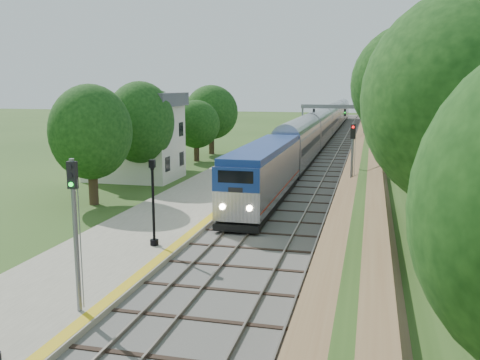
% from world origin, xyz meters
% --- Properties ---
extents(ground, '(320.00, 320.00, 0.00)m').
position_xyz_m(ground, '(0.00, 0.00, 0.00)').
color(ground, '#2D4C19').
rests_on(ground, ground).
extents(trackbed, '(9.50, 170.00, 0.28)m').
position_xyz_m(trackbed, '(2.00, 60.00, 0.07)').
color(trackbed, '#4C4944').
rests_on(trackbed, ground).
extents(platform, '(6.40, 68.00, 0.38)m').
position_xyz_m(platform, '(-5.20, 16.00, 0.19)').
color(platform, gray).
rests_on(platform, ground).
extents(yellow_stripe, '(0.55, 68.00, 0.01)m').
position_xyz_m(yellow_stripe, '(-2.35, 16.00, 0.39)').
color(yellow_stripe, gold).
rests_on(yellow_stripe, platform).
extents(embankment, '(10.64, 170.00, 11.70)m').
position_xyz_m(embankment, '(10.35, 60.00, 1.95)').
color(embankment, brown).
rests_on(embankment, ground).
extents(station_building, '(8.60, 6.60, 8.00)m').
position_xyz_m(station_building, '(-14.00, 30.00, 4.09)').
color(station_building, silver).
rests_on(station_building, ground).
extents(signal_gantry, '(8.40, 0.38, 6.20)m').
position_xyz_m(signal_gantry, '(2.47, 54.99, 4.82)').
color(signal_gantry, slate).
rests_on(signal_gantry, ground).
extents(trees_behind_platform, '(7.82, 53.32, 7.21)m').
position_xyz_m(trees_behind_platform, '(-11.17, 20.67, 4.53)').
color(trees_behind_platform, '#332316').
rests_on(trees_behind_platform, ground).
extents(train, '(2.85, 114.35, 4.19)m').
position_xyz_m(train, '(0.00, 69.52, 2.16)').
color(train, black).
rests_on(train, trackbed).
extents(lamppost_far, '(0.45, 0.45, 4.53)m').
position_xyz_m(lamppost_far, '(-3.45, 9.54, 2.40)').
color(lamppost_far, black).
rests_on(lamppost_far, platform).
extents(signal_platform, '(0.34, 0.27, 5.73)m').
position_xyz_m(signal_platform, '(-2.90, 1.14, 3.90)').
color(signal_platform, slate).
rests_on(signal_platform, platform).
extents(signal_farside, '(0.33, 0.26, 6.06)m').
position_xyz_m(signal_farside, '(6.20, 21.14, 3.82)').
color(signal_farside, slate).
rests_on(signal_farside, ground).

